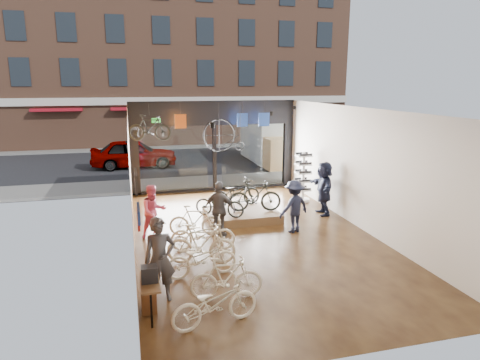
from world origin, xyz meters
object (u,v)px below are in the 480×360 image
object	(u,v)px
street_car	(134,153)
floor_bike_1	(226,278)
box_truck	(273,142)
floor_bike_3	(201,244)
floor_bike_5	(195,221)
customer_2	(220,210)
penny_farthing	(226,136)
customer_3	(294,206)
display_bike_right	(236,193)
customer_0	(160,260)
display_platform	(242,215)
sunglasses_rack	(303,177)
floor_bike_4	(203,234)
display_bike_mid	(255,196)
display_bike_left	(220,203)
customer_1	(154,211)
hung_bike	(150,128)
floor_bike_0	(215,303)
customer_5	(324,188)
floor_bike_2	(202,258)

from	to	relation	value
street_car	floor_bike_1	world-z (taller)	street_car
street_car	box_truck	world-z (taller)	box_truck
floor_bike_3	floor_bike_5	bearing A→B (deg)	9.80
street_car	customer_2	distance (m)	11.99
floor_bike_1	customer_2	size ratio (longest dim) A/B	0.93
floor_bike_3	street_car	bearing A→B (deg)	20.44
penny_farthing	box_truck	bearing A→B (deg)	57.26
box_truck	customer_3	bearing A→B (deg)	-105.61
display_bike_right	customer_0	world-z (taller)	customer_0
floor_bike_5	display_platform	world-z (taller)	floor_bike_5
sunglasses_rack	display_bike_right	bearing A→B (deg)	-176.38
street_car	floor_bike_4	xyz separation A→B (m)	(1.63, -12.67, -0.31)
box_truck	display_bike_mid	world-z (taller)	box_truck
display_bike_left	customer_0	bearing A→B (deg)	-174.40
display_bike_mid	display_platform	bearing A→B (deg)	82.12
display_bike_mid	customer_1	world-z (taller)	customer_1
street_car	hung_bike	xyz separation A→B (m)	(0.55, -7.80, 2.15)
floor_bike_0	floor_bike_1	bearing A→B (deg)	-35.29
sunglasses_rack	display_bike_mid	bearing A→B (deg)	-160.13
floor_bike_1	sunglasses_rack	bearing A→B (deg)	-28.15
customer_5	penny_farthing	bearing A→B (deg)	-128.32
display_bike_left	customer_1	world-z (taller)	customer_1
floor_bike_4	customer_0	world-z (taller)	customer_0
display_platform	customer_1	world-z (taller)	customer_1
floor_bike_3	display_bike_left	size ratio (longest dim) A/B	1.06
street_car	floor_bike_0	distance (m)	16.51
display_bike_mid	customer_5	distance (m)	2.52
box_truck	sunglasses_rack	xyz separation A→B (m)	(-1.41, -7.70, -0.28)
floor_bike_5	display_bike_mid	bearing A→B (deg)	-51.16
display_bike_right	customer_5	bearing A→B (deg)	-114.50
street_car	customer_5	bearing A→B (deg)	-148.94
penny_farthing	display_bike_left	bearing A→B (deg)	-106.43
display_bike_left	customer_1	distance (m)	2.21
display_platform	customer_3	size ratio (longest dim) A/B	1.46
floor_bike_0	display_bike_left	size ratio (longest dim) A/B	1.05
customer_2	customer_5	xyz separation A→B (m)	(3.99, 1.32, 0.09)
floor_bike_0	penny_farthing	world-z (taller)	penny_farthing
customer_0	display_platform	bearing A→B (deg)	51.23
street_car	display_bike_left	size ratio (longest dim) A/B	2.76
sunglasses_rack	display_platform	bearing A→B (deg)	-166.36
floor_bike_2	customer_5	xyz separation A→B (m)	(4.97, 3.85, 0.49)
box_truck	floor_bike_1	distance (m)	15.72
floor_bike_4	floor_bike_0	bearing A→B (deg)	-176.88
floor_bike_3	floor_bike_5	distance (m)	2.10
floor_bike_5	customer_2	distance (m)	0.84
customer_1	sunglasses_rack	world-z (taller)	sunglasses_rack
customer_2	customer_1	bearing A→B (deg)	21.84
display_bike_left	floor_bike_0	bearing A→B (deg)	-160.90
box_truck	display_bike_left	xyz separation A→B (m)	(-5.14, -9.72, -0.52)
floor_bike_4	penny_farthing	world-z (taller)	penny_farthing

